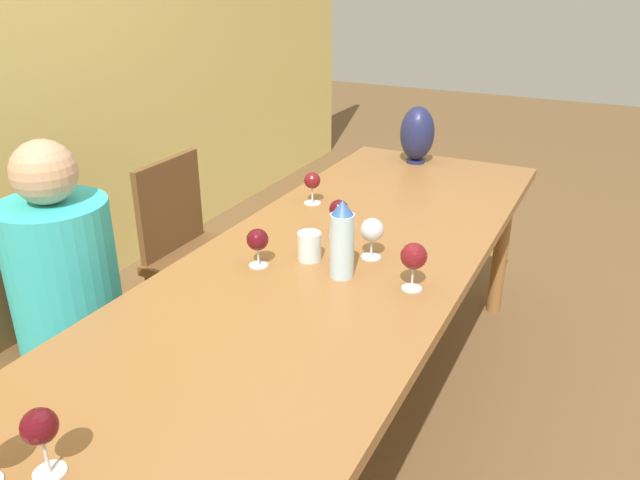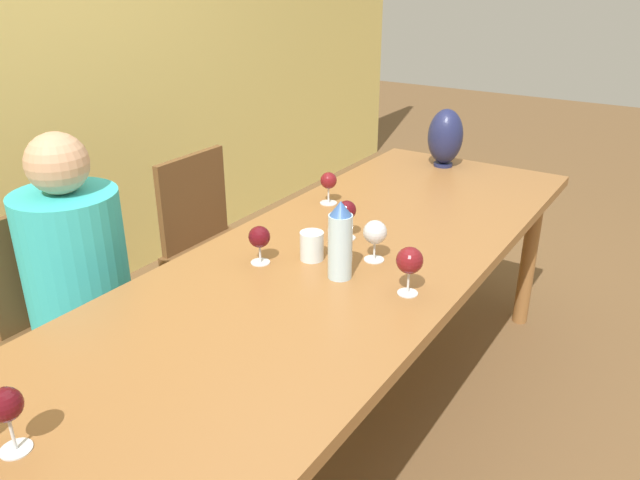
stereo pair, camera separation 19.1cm
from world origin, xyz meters
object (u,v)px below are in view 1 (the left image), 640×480
chair_near (61,335)px  wine_glass_2 (312,182)px  vase (417,134)px  wine_glass_1 (414,257)px  chair_far (198,250)px  water_tumbler (309,246)px  person_near (72,303)px  wine_glass_3 (372,231)px  water_bottle (342,240)px  wine_glass_6 (40,428)px  wine_glass_0 (339,211)px  wine_glass_5 (258,240)px

chair_near → wine_glass_2: bearing=-29.7°
vase → chair_near: vase is taller
wine_glass_1 → chair_near: 1.21m
wine_glass_2 → chair_far: wine_glass_2 is taller
water_tumbler → wine_glass_1: 0.37m
wine_glass_1 → wine_glass_2: wine_glass_1 is taller
wine_glass_1 → person_near: 1.10m
wine_glass_2 → chair_far: (-0.12, 0.50, -0.35)m
vase → wine_glass_2: size_ratio=2.10×
wine_glass_3 → chair_near: 1.10m
water_bottle → wine_glass_6: bearing=171.3°
water_bottle → person_near: person_near is taller
wine_glass_0 → wine_glass_2: size_ratio=1.07×
vase → wine_glass_0: (-0.98, -0.05, -0.04)m
wine_glass_6 → wine_glass_0: bearing=-0.8°
water_bottle → chair_near: bearing=111.9°
chair_near → wine_glass_3: bearing=-60.4°
wine_glass_0 → person_near: 0.93m
water_tumbler → wine_glass_6: 1.04m
water_bottle → person_near: size_ratio=0.22×
chair_far → person_near: person_near is taller
wine_glass_2 → wine_glass_6: bearing=-171.7°
wine_glass_1 → wine_glass_0: bearing=55.0°
wine_glass_1 → wine_glass_2: (0.51, 0.59, -0.01)m
chair_near → chair_far: size_ratio=1.00×
person_near → wine_glass_2: bearing=-25.6°
wine_glass_2 → person_near: size_ratio=0.11×
vase → wine_glass_1: size_ratio=1.85×
water_bottle → wine_glass_0: 0.30m
vase → water_bottle: bearing=-171.7°
wine_glass_3 → chair_near: bearing=119.6°
water_tumbler → vase: 1.19m
water_tumbler → person_near: person_near is taller
wine_glass_0 → wine_glass_6: bearing=179.2°
wine_glass_0 → wine_glass_5: (-0.32, 0.13, -0.01)m
wine_glass_5 → chair_near: bearing=116.2°
water_tumbler → wine_glass_5: 0.17m
wine_glass_5 → wine_glass_6: bearing=-173.0°
wine_glass_5 → wine_glass_3: bearing=-53.9°
water_tumbler → wine_glass_3: wine_glass_3 is taller
chair_near → person_near: bearing=-90.0°
water_bottle → wine_glass_1: 0.22m
wine_glass_1 → wine_glass_3: wine_glass_1 is taller
wine_glass_0 → wine_glass_2: (0.26, 0.24, -0.01)m
wine_glass_1 → wine_glass_2: size_ratio=1.14×
wine_glass_6 → wine_glass_5: bearing=7.0°
wine_glass_3 → chair_near: wine_glass_3 is taller
chair_far → wine_glass_1: bearing=-109.8°
water_tumbler → wine_glass_6: bearing=179.5°
chair_near → vase: bearing=-23.3°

